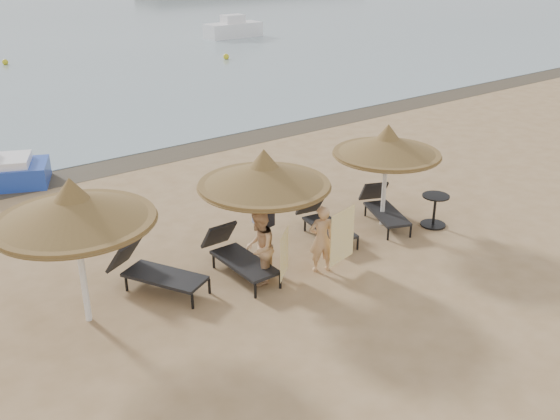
% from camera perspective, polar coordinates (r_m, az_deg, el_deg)
% --- Properties ---
extents(ground, '(160.00, 160.00, 0.00)m').
position_cam_1_polar(ground, '(12.07, 1.01, -8.30)').
color(ground, tan).
rests_on(ground, ground).
extents(wet_sand_strip, '(200.00, 1.60, 0.01)m').
position_cam_1_polar(wet_sand_strip, '(19.66, -16.00, 3.70)').
color(wet_sand_strip, '#4B402F').
rests_on(wet_sand_strip, ground).
extents(palapa_left, '(2.79, 2.79, 2.76)m').
position_cam_1_polar(palapa_left, '(11.04, -18.38, 0.08)').
color(palapa_left, white).
rests_on(palapa_left, ground).
extents(palapa_center, '(2.67, 2.67, 2.65)m').
position_cam_1_polar(palapa_center, '(12.27, -1.47, 3.21)').
color(palapa_center, white).
rests_on(palapa_center, ground).
extents(palapa_right, '(2.53, 2.53, 2.51)m').
position_cam_1_polar(palapa_right, '(14.65, 9.77, 5.82)').
color(palapa_right, white).
rests_on(palapa_right, ground).
extents(lounger_far_left, '(1.54, 2.10, 0.91)m').
position_cam_1_polar(lounger_far_left, '(12.52, -11.57, -5.42)').
color(lounger_far_left, black).
rests_on(lounger_far_left, ground).
extents(lounger_near_left, '(0.69, 2.02, 0.90)m').
position_cam_1_polar(lounger_near_left, '(12.90, -3.99, -4.05)').
color(lounger_near_left, black).
rests_on(lounger_near_left, ground).
extents(lounger_near_right, '(0.88, 1.91, 0.82)m').
position_cam_1_polar(lounger_near_right, '(14.49, 4.03, -0.98)').
color(lounger_near_right, black).
rests_on(lounger_near_right, ground).
extents(lounger_far_right, '(1.28, 1.96, 0.84)m').
position_cam_1_polar(lounger_far_right, '(15.37, 9.38, 0.26)').
color(lounger_far_right, black).
rests_on(lounger_far_right, ground).
extents(side_table, '(0.65, 0.65, 0.78)m').
position_cam_1_polar(side_table, '(15.40, 13.93, -0.13)').
color(side_table, black).
rests_on(side_table, ground).
extents(person_left, '(0.96, 0.96, 1.79)m').
position_cam_1_polar(person_left, '(12.28, -1.89, -2.94)').
color(person_left, '#DDAB77').
rests_on(person_left, ground).
extents(person_right, '(0.91, 0.77, 1.69)m').
position_cam_1_polar(person_right, '(12.75, 3.82, -2.18)').
color(person_right, '#DDAB77').
rests_on(person_right, ground).
extents(towel_left, '(0.55, 0.46, 0.97)m').
position_cam_1_polar(towel_left, '(12.31, 0.40, -4.04)').
color(towel_left, yellow).
rests_on(towel_left, ground).
extents(towel_right, '(0.81, 0.21, 1.15)m').
position_cam_1_polar(towel_right, '(12.82, 5.73, -2.36)').
color(towel_right, yellow).
rests_on(towel_right, ground).
extents(bag_patterned, '(0.30, 0.14, 0.37)m').
position_cam_1_polar(bag_patterned, '(12.74, -1.90, -0.32)').
color(bag_patterned, silver).
rests_on(bag_patterned, ground).
extents(bag_dark, '(0.27, 0.14, 0.36)m').
position_cam_1_polar(bag_dark, '(12.48, -1.00, -0.78)').
color(bag_dark, black).
rests_on(bag_dark, ground).
extents(pedal_boat, '(2.78, 2.26, 1.12)m').
position_cam_1_polar(pedal_boat, '(19.07, -24.15, 3.23)').
color(pedal_boat, '#2344B6').
rests_on(pedal_boat, ground).
extents(buoy_mid, '(0.32, 0.32, 0.32)m').
position_cam_1_polar(buoy_mid, '(38.33, -23.83, 12.27)').
color(buoy_mid, gold).
rests_on(buoy_mid, ground).
extents(buoy_right, '(0.34, 0.34, 0.34)m').
position_cam_1_polar(buoy_right, '(36.97, -4.95, 13.79)').
color(buoy_right, gold).
rests_on(buoy_right, ground).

